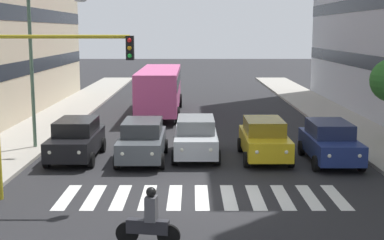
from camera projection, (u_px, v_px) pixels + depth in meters
ground_plane at (202, 197)px, 18.06m from camera, size 180.00×180.00×0.00m
crosswalk_markings at (202, 197)px, 18.06m from camera, size 9.45×2.80×0.01m
car_0 at (330, 142)px, 22.71m from camera, size 2.02×4.44×1.72m
car_1 at (264, 139)px, 23.34m from camera, size 2.02×4.44×1.72m
car_2 at (196, 137)px, 23.72m from camera, size 2.02×4.44×1.72m
car_3 at (142, 140)px, 23.03m from camera, size 2.02×4.44×1.72m
car_4 at (76, 139)px, 23.27m from camera, size 2.02×4.44×1.72m
bus_behind_traffic at (160, 86)px, 35.74m from camera, size 2.78×10.50×3.00m
motorcycle_with_rider at (149, 222)px, 13.88m from camera, size 1.69×0.43×1.57m
traffic_light_gantry at (35, 87)px, 17.23m from camera, size 4.56×0.36×5.50m
street_lamp_right at (40, 55)px, 24.55m from camera, size 2.69×0.28×6.95m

